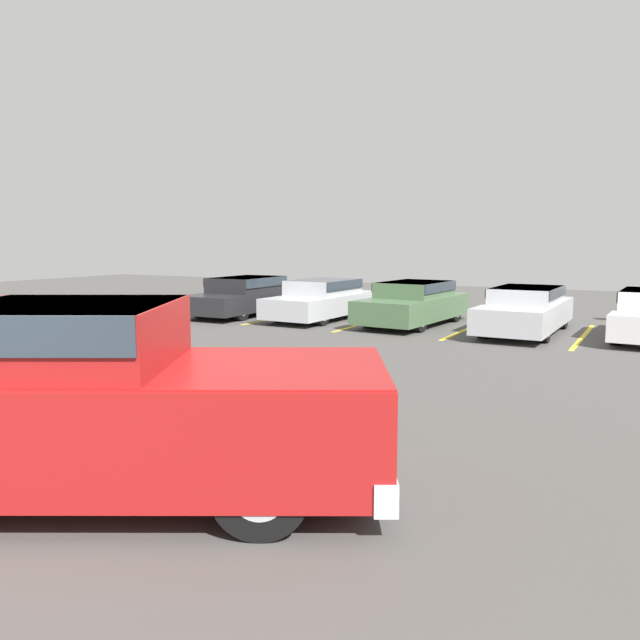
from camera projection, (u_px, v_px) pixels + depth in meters
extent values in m
plane|color=#4C4947|center=(24.00, 503.00, 5.79)|extent=(60.00, 60.00, 0.00)
cube|color=yellow|center=(212.00, 311.00, 21.66)|extent=(0.12, 4.83, 0.01)
cube|color=yellow|center=(285.00, 316.00, 20.23)|extent=(0.12, 4.83, 0.01)
cube|color=yellow|center=(369.00, 322.00, 18.80)|extent=(0.12, 4.83, 0.01)
cube|color=yellow|center=(467.00, 329.00, 17.37)|extent=(0.12, 4.83, 0.01)
cube|color=yellow|center=(583.00, 336.00, 15.94)|extent=(0.12, 4.83, 0.01)
cube|color=#A51919|center=(97.00, 418.00, 5.94)|extent=(5.80, 4.44, 1.00)
cube|color=#A51919|center=(64.00, 335.00, 5.84)|extent=(2.64, 2.62, 0.60)
cube|color=#2D3842|center=(63.00, 321.00, 5.82)|extent=(2.64, 2.65, 0.33)
cube|color=#A51919|center=(277.00, 372.00, 5.88)|extent=(2.73, 2.72, 0.14)
cube|color=silver|center=(375.00, 457.00, 5.98)|extent=(1.19, 1.95, 0.28)
cylinder|color=black|center=(276.00, 426.00, 6.82)|extent=(0.87, 0.68, 0.81)
cylinder|color=#ADADB2|center=(276.00, 426.00, 6.82)|extent=(0.56, 0.52, 0.45)
cylinder|color=black|center=(261.00, 487.00, 5.13)|extent=(0.87, 0.68, 0.81)
cylinder|color=#ADADB2|center=(261.00, 487.00, 5.13)|extent=(0.56, 0.52, 0.45)
cube|color=#232326|center=(245.00, 300.00, 20.65)|extent=(1.92, 4.81, 0.58)
cube|color=#232326|center=(246.00, 284.00, 20.66)|extent=(1.66, 2.51, 0.48)
cube|color=#2D3842|center=(246.00, 281.00, 20.65)|extent=(1.73, 2.47, 0.29)
cylinder|color=black|center=(241.00, 310.00, 19.08)|extent=(0.22, 0.68, 0.67)
cylinder|color=#ADADB2|center=(241.00, 310.00, 19.08)|extent=(0.22, 0.37, 0.37)
cylinder|color=black|center=(200.00, 307.00, 19.81)|extent=(0.22, 0.68, 0.67)
cylinder|color=#ADADB2|center=(200.00, 307.00, 19.81)|extent=(0.22, 0.37, 0.37)
cylinder|color=black|center=(287.00, 302.00, 21.52)|extent=(0.22, 0.68, 0.67)
cylinder|color=#ADADB2|center=(287.00, 302.00, 21.52)|extent=(0.22, 0.37, 0.37)
cylinder|color=black|center=(249.00, 300.00, 22.25)|extent=(0.22, 0.68, 0.67)
cylinder|color=#ADADB2|center=(249.00, 300.00, 22.25)|extent=(0.22, 0.37, 0.37)
cube|color=#B7BABF|center=(322.00, 304.00, 19.45)|extent=(1.85, 4.56, 0.60)
cube|color=#B7BABF|center=(323.00, 287.00, 19.46)|extent=(1.59, 2.39, 0.46)
cube|color=#2D3842|center=(323.00, 284.00, 19.45)|extent=(1.66, 2.34, 0.28)
cylinder|color=black|center=(322.00, 315.00, 17.97)|extent=(0.23, 0.62, 0.62)
cylinder|color=#ADADB2|center=(322.00, 315.00, 17.97)|extent=(0.23, 0.34, 0.34)
cylinder|color=black|center=(278.00, 312.00, 18.72)|extent=(0.23, 0.62, 0.62)
cylinder|color=#ADADB2|center=(278.00, 312.00, 18.72)|extent=(0.23, 0.34, 0.34)
cylinder|color=black|center=(362.00, 307.00, 20.23)|extent=(0.23, 0.62, 0.62)
cylinder|color=#ADADB2|center=(362.00, 307.00, 20.23)|extent=(0.23, 0.34, 0.34)
cylinder|color=black|center=(322.00, 305.00, 20.97)|extent=(0.23, 0.62, 0.62)
cylinder|color=#ADADB2|center=(322.00, 305.00, 20.97)|extent=(0.23, 0.34, 0.34)
cube|color=#4C6B47|center=(413.00, 308.00, 18.17)|extent=(2.10, 4.62, 0.64)
cube|color=#4C6B47|center=(415.00, 289.00, 18.17)|extent=(1.73, 2.45, 0.43)
cube|color=#2D3842|center=(415.00, 286.00, 18.16)|extent=(1.80, 2.41, 0.26)
cylinder|color=black|center=(419.00, 320.00, 16.68)|extent=(0.27, 0.67, 0.65)
cylinder|color=#ADADB2|center=(419.00, 320.00, 16.68)|extent=(0.26, 0.37, 0.36)
cylinder|color=black|center=(369.00, 316.00, 17.51)|extent=(0.27, 0.67, 0.65)
cylinder|color=#ADADB2|center=(369.00, 316.00, 17.51)|extent=(0.26, 0.37, 0.36)
cylinder|color=black|center=(454.00, 311.00, 18.87)|extent=(0.27, 0.67, 0.65)
cylinder|color=#ADADB2|center=(454.00, 311.00, 18.87)|extent=(0.26, 0.37, 0.36)
cylinder|color=black|center=(408.00, 308.00, 19.69)|extent=(0.27, 0.67, 0.65)
cylinder|color=#ADADB2|center=(408.00, 308.00, 19.69)|extent=(0.26, 0.37, 0.36)
cube|color=#B7BABF|center=(525.00, 314.00, 16.48)|extent=(1.80, 4.78, 0.63)
cube|color=#B7BABF|center=(527.00, 295.00, 16.49)|extent=(1.56, 2.50, 0.40)
cube|color=#2D3842|center=(527.00, 292.00, 16.48)|extent=(1.62, 2.45, 0.24)
cylinder|color=black|center=(544.00, 329.00, 14.95)|extent=(0.23, 0.68, 0.67)
cylinder|color=#ADADB2|center=(544.00, 329.00, 14.95)|extent=(0.24, 0.37, 0.37)
cylinder|color=black|center=(483.00, 325.00, 15.67)|extent=(0.23, 0.68, 0.67)
cylinder|color=#ADADB2|center=(483.00, 325.00, 15.67)|extent=(0.24, 0.37, 0.37)
cylinder|color=black|center=(563.00, 317.00, 17.32)|extent=(0.23, 0.68, 0.67)
cylinder|color=#ADADB2|center=(563.00, 317.00, 17.32)|extent=(0.24, 0.37, 0.37)
cylinder|color=black|center=(509.00, 314.00, 18.05)|extent=(0.23, 0.68, 0.67)
cylinder|color=#ADADB2|center=(509.00, 314.00, 18.05)|extent=(0.24, 0.37, 0.37)
cylinder|color=black|center=(616.00, 332.00, 14.60)|extent=(0.26, 0.64, 0.63)
cylinder|color=#ADADB2|center=(616.00, 332.00, 14.60)|extent=(0.26, 0.36, 0.35)
cylinder|color=black|center=(627.00, 320.00, 16.68)|extent=(0.26, 0.64, 0.63)
cylinder|color=#ADADB2|center=(627.00, 320.00, 16.68)|extent=(0.26, 0.36, 0.35)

